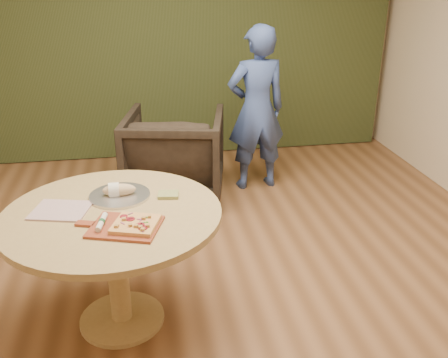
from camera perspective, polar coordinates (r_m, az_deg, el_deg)
room_shell at (r=2.67m, az=-1.60°, el=10.08°), size 5.04×6.04×2.84m
curtain at (r=5.52m, az=-6.16°, el=16.87°), size 4.80×0.14×2.78m
pedestal_table at (r=2.91m, az=-12.47°, el=-6.13°), size 1.22×1.22×0.75m
pizza_paddle at (r=2.65m, az=-11.42°, el=-5.37°), size 0.47×0.38×0.01m
flatbread_pizza at (r=2.63m, az=-10.07°, el=-5.10°), size 0.28×0.28×0.04m
cutlery_roll at (r=2.68m, az=-13.81°, el=-4.79°), size 0.06×0.20×0.03m
newspaper at (r=2.92m, az=-18.16°, el=-3.42°), size 0.35×0.32×0.01m
serving_tray at (r=3.01m, az=-11.83°, el=-1.85°), size 0.36×0.36×0.02m
bread_roll at (r=2.99m, az=-12.05°, el=-1.23°), size 0.19×0.09×0.09m
green_packet at (r=2.96m, az=-6.37°, el=-1.79°), size 0.13×0.11×0.02m
armchair at (r=4.59m, az=-5.65°, el=3.28°), size 1.01×0.97×0.89m
person_standing at (r=4.69m, az=3.73°, el=7.94°), size 0.60×0.43×1.54m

